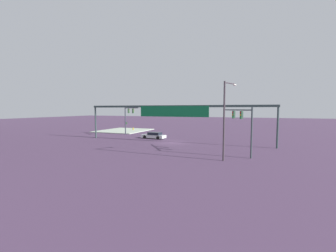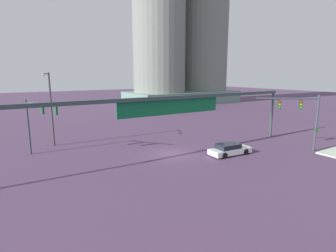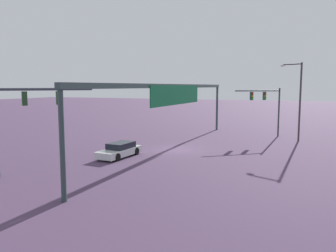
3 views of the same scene
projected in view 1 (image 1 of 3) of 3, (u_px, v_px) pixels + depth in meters
ground_plane at (172, 142)px, 37.86m from camera, size 236.10×236.10×0.00m
sidewalk_corner at (124, 130)px, 57.90m from camera, size 11.03×12.77×0.15m
traffic_signal_near_corner at (243, 121)px, 26.94m from camera, size 3.69×4.66×5.76m
traffic_signal_opposite_side at (128, 115)px, 48.03m from camera, size 5.48×4.24×6.15m
streetlamp_curved_arm at (225, 115)px, 24.33m from camera, size 1.18×2.42×8.49m
overhead_sign_gantry at (173, 110)px, 37.55m from camera, size 31.93×0.43×6.16m
sedan_car_approaching at (154, 136)px, 42.66m from camera, size 4.68×2.09×1.21m
fire_hydrant_on_curb at (133, 129)px, 58.09m from camera, size 0.33×0.22×0.71m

